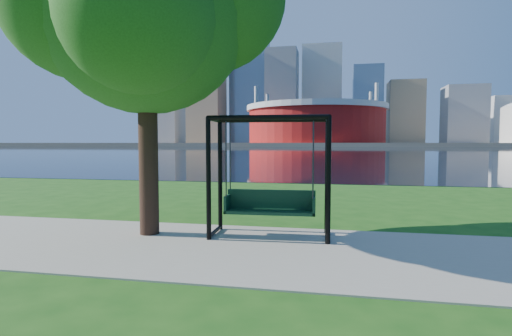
# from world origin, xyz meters

# --- Properties ---
(ground) EXTENTS (900.00, 900.00, 0.00)m
(ground) POSITION_xyz_m (0.00, 0.00, 0.00)
(ground) COLOR #1E5114
(ground) RESTS_ON ground
(path) EXTENTS (120.00, 4.00, 0.03)m
(path) POSITION_xyz_m (0.00, -0.50, 0.01)
(path) COLOR #9E937F
(path) RESTS_ON ground
(river) EXTENTS (900.00, 180.00, 0.02)m
(river) POSITION_xyz_m (0.00, 102.00, 0.01)
(river) COLOR black
(river) RESTS_ON ground
(far_bank) EXTENTS (900.00, 228.00, 2.00)m
(far_bank) POSITION_xyz_m (0.00, 306.00, 1.00)
(far_bank) COLOR #937F60
(far_bank) RESTS_ON ground
(stadium) EXTENTS (83.00, 83.00, 32.00)m
(stadium) POSITION_xyz_m (-10.00, 235.00, 14.23)
(stadium) COLOR maroon
(stadium) RESTS_ON far_bank
(skyline) EXTENTS (392.00, 66.00, 96.50)m
(skyline) POSITION_xyz_m (-4.27, 319.39, 35.89)
(skyline) COLOR gray
(skyline) RESTS_ON far_bank
(swing) EXTENTS (2.59, 1.21, 2.60)m
(swing) POSITION_xyz_m (0.37, 0.63, 1.26)
(swing) COLOR black
(swing) RESTS_ON ground
(park_tree) EXTENTS (5.90, 5.33, 7.32)m
(park_tree) POSITION_xyz_m (-2.33, 0.35, 5.09)
(park_tree) COLOR black
(park_tree) RESTS_ON ground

